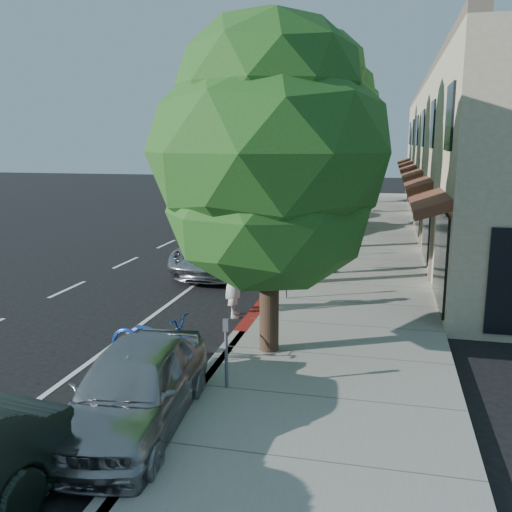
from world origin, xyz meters
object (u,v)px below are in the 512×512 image
(street_tree_5, at_px, (357,144))
(dark_sedan, at_px, (310,216))
(white_pickup, at_px, (303,205))
(street_tree_2, at_px, (332,132))
(dark_suv_far, at_px, (311,192))
(street_tree_0, at_px, (270,157))
(street_tree_3, at_px, (343,140))
(cyclist, at_px, (234,280))
(bicycle, at_px, (156,340))
(near_car_a, at_px, (134,388))
(street_tree_4, at_px, (352,131))
(pedestrian, at_px, (325,248))
(silver_suv, at_px, (226,249))
(street_tree_1, at_px, (311,126))

(street_tree_5, distance_m, dark_sedan, 13.99)
(street_tree_5, bearing_deg, white_pickup, -104.66)
(street_tree_2, xyz_separation_m, dark_suv_far, (-3.09, 17.43, -3.90))
(street_tree_0, xyz_separation_m, dark_suv_far, (-3.09, 29.43, -3.24))
(street_tree_3, distance_m, dark_sedan, 4.16)
(cyclist, xyz_separation_m, bicycle, (-0.66, -3.53, -0.41))
(white_pickup, xyz_separation_m, near_car_a, (0.98, -24.39, -0.19))
(street_tree_4, bearing_deg, pedestrian, -88.84)
(white_pickup, bearing_deg, street_tree_2, -80.17)
(street_tree_4, height_order, silver_suv, street_tree_4)
(bicycle, distance_m, dark_suv_far, 30.45)
(street_tree_0, xyz_separation_m, pedestrian, (0.34, 7.40, -3.17))
(cyclist, distance_m, near_car_a, 6.04)
(cyclist, distance_m, bicycle, 3.61)
(street_tree_1, xyz_separation_m, dark_suv_far, (-3.09, 23.43, -3.96))
(street_tree_3, height_order, white_pickup, street_tree_3)
(white_pickup, relative_size, pedestrian, 3.73)
(silver_suv, bearing_deg, street_tree_0, -65.22)
(street_tree_5, relative_size, cyclist, 3.67)
(dark_suv_far, height_order, near_car_a, dark_suv_far)
(dark_sedan, height_order, near_car_a, dark_sedan)
(street_tree_0, distance_m, street_tree_3, 18.00)
(street_tree_0, bearing_deg, street_tree_2, 90.00)
(bicycle, height_order, near_car_a, near_car_a)
(near_car_a, bearing_deg, white_pickup, 87.57)
(bicycle, bearing_deg, white_pickup, 9.34)
(silver_suv, bearing_deg, street_tree_2, 57.76)
(street_tree_4, xyz_separation_m, near_car_a, (-1.40, -27.50, -4.36))
(street_tree_5, distance_m, cyclist, 27.70)
(street_tree_0, relative_size, street_tree_2, 0.90)
(silver_suv, xyz_separation_m, white_pickup, (0.72, 13.39, 0.11))
(dark_sedan, height_order, white_pickup, white_pickup)
(street_tree_0, bearing_deg, dark_suv_far, 96.00)
(near_car_a, bearing_deg, dark_suv_far, 88.20)
(street_tree_2, relative_size, street_tree_3, 1.06)
(street_tree_2, bearing_deg, street_tree_1, -90.00)
(street_tree_5, distance_m, silver_suv, 22.98)
(pedestrian, bearing_deg, street_tree_5, -127.16)
(street_tree_1, distance_m, cyclist, 5.42)
(cyclist, height_order, pedestrian, cyclist)
(street_tree_4, bearing_deg, street_tree_5, 90.00)
(street_tree_5, relative_size, silver_suv, 1.27)
(street_tree_1, distance_m, bicycle, 8.48)
(street_tree_4, distance_m, bicycle, 25.49)
(street_tree_3, height_order, near_car_a, street_tree_3)
(bicycle, distance_m, white_pickup, 21.90)
(cyclist, bearing_deg, dark_suv_far, -14.66)
(white_pickup, height_order, near_car_a, white_pickup)
(silver_suv, distance_m, dark_suv_far, 21.93)
(white_pickup, bearing_deg, street_tree_1, -86.08)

